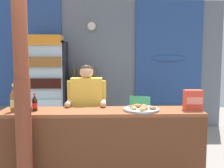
{
  "coord_description": "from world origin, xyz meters",
  "views": [
    {
      "loc": [
        0.08,
        -2.76,
        1.64
      ],
      "look_at": [
        0.19,
        0.95,
        1.24
      ],
      "focal_mm": 41.72,
      "sensor_mm": 36.0,
      "label": 1
    }
  ],
  "objects_px": {
    "timber_post": "(22,84)",
    "soda_bottle_cola": "(35,103)",
    "plastic_lawn_chair": "(142,113)",
    "stall_counter": "(101,143)",
    "shopkeeper": "(87,104)",
    "snack_box_crackers": "(193,100)",
    "pastry_tray": "(141,109)",
    "soda_bottle_iced_tea": "(14,100)",
    "bottle_shelf_rack": "(85,98)",
    "drink_fridge": "(48,81)"
  },
  "relations": [
    {
      "from": "drink_fridge",
      "to": "soda_bottle_iced_tea",
      "type": "relative_size",
      "value": 6.04
    },
    {
      "from": "bottle_shelf_rack",
      "to": "soda_bottle_iced_tea",
      "type": "bearing_deg",
      "value": -104.78
    },
    {
      "from": "timber_post",
      "to": "soda_bottle_cola",
      "type": "relative_size",
      "value": 12.68
    },
    {
      "from": "stall_counter",
      "to": "timber_post",
      "type": "height_order",
      "value": "timber_post"
    },
    {
      "from": "stall_counter",
      "to": "shopkeeper",
      "type": "distance_m",
      "value": 0.69
    },
    {
      "from": "drink_fridge",
      "to": "pastry_tray",
      "type": "height_order",
      "value": "drink_fridge"
    },
    {
      "from": "plastic_lawn_chair",
      "to": "soda_bottle_cola",
      "type": "xyz_separation_m",
      "value": [
        -1.61,
        -1.95,
        0.57
      ]
    },
    {
      "from": "soda_bottle_cola",
      "to": "snack_box_crackers",
      "type": "bearing_deg",
      "value": 0.44
    },
    {
      "from": "stall_counter",
      "to": "soda_bottle_iced_tea",
      "type": "xyz_separation_m",
      "value": [
        -1.05,
        0.03,
        0.53
      ]
    },
    {
      "from": "timber_post",
      "to": "snack_box_crackers",
      "type": "bearing_deg",
      "value": 10.56
    },
    {
      "from": "stall_counter",
      "to": "soda_bottle_iced_tea",
      "type": "relative_size",
      "value": 7.34
    },
    {
      "from": "timber_post",
      "to": "plastic_lawn_chair",
      "type": "xyz_separation_m",
      "value": [
        1.64,
        2.31,
        -0.84
      ]
    },
    {
      "from": "pastry_tray",
      "to": "snack_box_crackers",
      "type": "bearing_deg",
      "value": 1.65
    },
    {
      "from": "plastic_lawn_chair",
      "to": "snack_box_crackers",
      "type": "bearing_deg",
      "value": -79.62
    },
    {
      "from": "snack_box_crackers",
      "to": "timber_post",
      "type": "bearing_deg",
      "value": -169.44
    },
    {
      "from": "shopkeeper",
      "to": "drink_fridge",
      "type": "bearing_deg",
      "value": 117.67
    },
    {
      "from": "plastic_lawn_chair",
      "to": "timber_post",
      "type": "bearing_deg",
      "value": -125.41
    },
    {
      "from": "stall_counter",
      "to": "drink_fridge",
      "type": "xyz_separation_m",
      "value": [
        -1.14,
        2.3,
        0.54
      ]
    },
    {
      "from": "stall_counter",
      "to": "bottle_shelf_rack",
      "type": "height_order",
      "value": "bottle_shelf_rack"
    },
    {
      "from": "stall_counter",
      "to": "drink_fridge",
      "type": "height_order",
      "value": "drink_fridge"
    },
    {
      "from": "shopkeeper",
      "to": "timber_post",
      "type": "bearing_deg",
      "value": -127.94
    },
    {
      "from": "shopkeeper",
      "to": "pastry_tray",
      "type": "bearing_deg",
      "value": -33.45
    },
    {
      "from": "bottle_shelf_rack",
      "to": "pastry_tray",
      "type": "height_order",
      "value": "bottle_shelf_rack"
    },
    {
      "from": "shopkeeper",
      "to": "soda_bottle_iced_tea",
      "type": "distance_m",
      "value": 0.99
    },
    {
      "from": "plastic_lawn_chair",
      "to": "shopkeeper",
      "type": "height_order",
      "value": "shopkeeper"
    },
    {
      "from": "soda_bottle_cola",
      "to": "pastry_tray",
      "type": "xyz_separation_m",
      "value": [
        1.31,
        -0.0,
        -0.07
      ]
    },
    {
      "from": "drink_fridge",
      "to": "shopkeeper",
      "type": "distance_m",
      "value": 2.01
    },
    {
      "from": "timber_post",
      "to": "bottle_shelf_rack",
      "type": "distance_m",
      "value": 2.96
    },
    {
      "from": "stall_counter",
      "to": "shopkeeper",
      "type": "bearing_deg",
      "value": 111.68
    },
    {
      "from": "plastic_lawn_chair",
      "to": "soda_bottle_iced_tea",
      "type": "height_order",
      "value": "soda_bottle_iced_tea"
    },
    {
      "from": "drink_fridge",
      "to": "soda_bottle_cola",
      "type": "relative_size",
      "value": 9.33
    },
    {
      "from": "bottle_shelf_rack",
      "to": "snack_box_crackers",
      "type": "height_order",
      "value": "bottle_shelf_rack"
    },
    {
      "from": "soda_bottle_cola",
      "to": "pastry_tray",
      "type": "relative_size",
      "value": 0.49
    },
    {
      "from": "snack_box_crackers",
      "to": "shopkeeper",
      "type": "bearing_deg",
      "value": 161.77
    },
    {
      "from": "stall_counter",
      "to": "pastry_tray",
      "type": "relative_size",
      "value": 5.59
    },
    {
      "from": "shopkeeper",
      "to": "plastic_lawn_chair",
      "type": "bearing_deg",
      "value": 56.05
    },
    {
      "from": "soda_bottle_cola",
      "to": "stall_counter",
      "type": "bearing_deg",
      "value": -4.91
    },
    {
      "from": "bottle_shelf_rack",
      "to": "soda_bottle_iced_tea",
      "type": "distance_m",
      "value": 2.66
    },
    {
      "from": "plastic_lawn_chair",
      "to": "soda_bottle_cola",
      "type": "bearing_deg",
      "value": -129.49
    },
    {
      "from": "pastry_tray",
      "to": "stall_counter",
      "type": "bearing_deg",
      "value": -172.32
    },
    {
      "from": "timber_post",
      "to": "soda_bottle_iced_tea",
      "type": "xyz_separation_m",
      "value": [
        -0.2,
        0.32,
        -0.22
      ]
    },
    {
      "from": "drink_fridge",
      "to": "soda_bottle_cola",
      "type": "xyz_separation_m",
      "value": [
        0.32,
        -2.23,
        -0.06
      ]
    },
    {
      "from": "shopkeeper",
      "to": "soda_bottle_iced_tea",
      "type": "relative_size",
      "value": 4.46
    },
    {
      "from": "drink_fridge",
      "to": "snack_box_crackers",
      "type": "distance_m",
      "value": 3.19
    },
    {
      "from": "drink_fridge",
      "to": "timber_post",
      "type": "bearing_deg",
      "value": -83.6
    },
    {
      "from": "bottle_shelf_rack",
      "to": "shopkeeper",
      "type": "xyz_separation_m",
      "value": [
        0.17,
        -2.04,
        0.24
      ]
    },
    {
      "from": "pastry_tray",
      "to": "plastic_lawn_chair",
      "type": "bearing_deg",
      "value": 81.35
    },
    {
      "from": "shopkeeper",
      "to": "soda_bottle_iced_tea",
      "type": "height_order",
      "value": "shopkeeper"
    },
    {
      "from": "snack_box_crackers",
      "to": "drink_fridge",
      "type": "bearing_deg",
      "value": 135.85
    },
    {
      "from": "pastry_tray",
      "to": "timber_post",
      "type": "bearing_deg",
      "value": -165.27
    }
  ]
}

